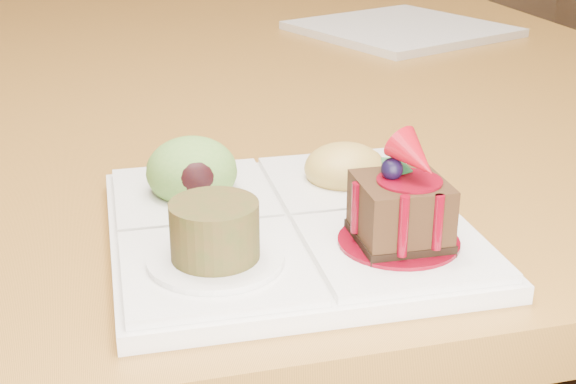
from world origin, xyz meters
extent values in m
cube|color=#9E6A29|center=(0.00, 0.00, 0.73)|extent=(1.00, 1.80, 0.04)
cylinder|color=#9E6A29|center=(-0.44, 0.84, 0.35)|extent=(0.06, 0.06, 0.71)
cylinder|color=#9E6A29|center=(0.44, 0.84, 0.35)|extent=(0.06, 0.06, 0.71)
cylinder|color=black|center=(0.55, -0.19, 0.19)|extent=(0.03, 0.03, 0.38)
cylinder|color=black|center=(0.61, 0.13, 0.19)|extent=(0.03, 0.03, 0.38)
cube|color=silver|center=(-0.12, -0.75, 0.76)|extent=(0.25, 0.25, 0.01)
cube|color=silver|center=(-0.06, -0.81, 0.77)|extent=(0.12, 0.12, 0.01)
cube|color=silver|center=(-0.18, -0.81, 0.77)|extent=(0.12, 0.12, 0.01)
cube|color=silver|center=(-0.18, -0.69, 0.77)|extent=(0.12, 0.12, 0.01)
cube|color=silver|center=(-0.06, -0.69, 0.77)|extent=(0.12, 0.12, 0.01)
cylinder|color=#630311|center=(-0.06, -0.81, 0.77)|extent=(0.08, 0.08, 0.00)
cube|color=black|center=(-0.06, -0.81, 0.77)|extent=(0.06, 0.06, 0.01)
cube|color=black|center=(-0.06, -0.81, 0.79)|extent=(0.06, 0.06, 0.04)
cylinder|color=#630311|center=(-0.06, -0.81, 0.81)|extent=(0.04, 0.04, 0.00)
sphere|color=black|center=(-0.07, -0.81, 0.82)|extent=(0.01, 0.01, 0.01)
cone|color=maroon|center=(-0.06, -0.82, 0.83)|extent=(0.04, 0.05, 0.04)
cube|color=#12481F|center=(-0.06, -0.80, 0.82)|extent=(0.01, 0.02, 0.01)
cube|color=#12481F|center=(-0.07, -0.80, 0.82)|extent=(0.01, 0.02, 0.01)
cylinder|color=#630311|center=(-0.07, -0.84, 0.79)|extent=(0.01, 0.01, 0.04)
cylinder|color=#630311|center=(-0.05, -0.84, 0.79)|extent=(0.01, 0.01, 0.04)
cylinder|color=#630311|center=(-0.09, -0.81, 0.79)|extent=(0.01, 0.01, 0.03)
cylinder|color=silver|center=(-0.18, -0.81, 0.77)|extent=(0.08, 0.08, 0.00)
cylinder|color=#4B3015|center=(-0.18, -0.81, 0.79)|extent=(0.05, 0.05, 0.04)
cylinder|color=#40280D|center=(-0.18, -0.81, 0.80)|extent=(0.04, 0.04, 0.00)
ellipsoid|color=olive|center=(-0.18, -0.69, 0.78)|extent=(0.07, 0.07, 0.05)
ellipsoid|color=black|center=(-0.18, -0.71, 0.78)|extent=(0.03, 0.02, 0.03)
ellipsoid|color=#A9923D|center=(-0.06, -0.69, 0.78)|extent=(0.06, 0.06, 0.04)
cube|color=#B9670D|center=(-0.05, -0.69, 0.78)|extent=(0.02, 0.02, 0.02)
cube|color=#56781A|center=(-0.05, -0.68, 0.78)|extent=(0.02, 0.02, 0.01)
cube|color=#B9670D|center=(-0.07, -0.68, 0.78)|extent=(0.02, 0.02, 0.01)
cube|color=#56781A|center=(-0.07, -0.69, 0.78)|extent=(0.02, 0.02, 0.01)
cube|color=#B9670D|center=(-0.07, -0.70, 0.78)|extent=(0.02, 0.02, 0.01)
cube|color=#56781A|center=(-0.06, -0.71, 0.78)|extent=(0.02, 0.02, 0.01)
cube|color=#B9670D|center=(-0.05, -0.70, 0.78)|extent=(0.02, 0.02, 0.01)
cube|color=silver|center=(0.23, -0.10, 0.76)|extent=(0.35, 0.35, 0.01)
camera|label=1|loc=(-0.25, -1.24, 1.00)|focal=50.00mm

